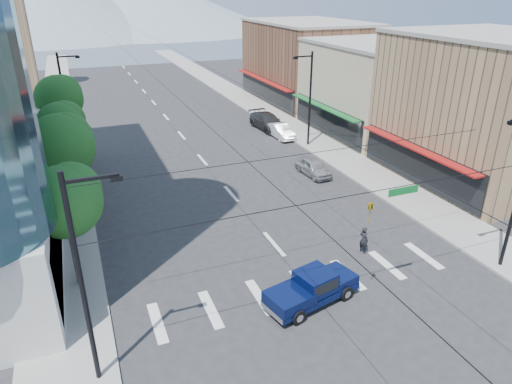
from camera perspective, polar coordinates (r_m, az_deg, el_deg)
ground at (r=23.73m, az=8.33°, el=-13.35°), size 160.00×160.00×0.00m
sidewalk_left at (r=57.79m, az=-23.42°, el=7.99°), size 4.00×120.00×0.15m
sidewalk_right at (r=61.83m, az=-0.46°, el=10.94°), size 4.00×120.00×0.15m
shop_near at (r=40.69m, az=26.86°, el=9.10°), size 12.00×14.00×11.00m
shop_mid at (r=50.96m, az=15.03°, el=12.33°), size 12.00×14.00×9.00m
shop_far at (r=64.20m, az=6.44°, el=15.77°), size 12.00×18.00×10.00m
clock_tower at (r=78.31m, az=-28.33°, el=18.91°), size 4.80×4.80×20.40m
mountain_right at (r=178.58m, az=-13.26°, el=22.03°), size 90.00×90.00×18.00m
tree_near at (r=24.00m, az=-22.54°, el=-0.74°), size 3.65×3.64×6.71m
tree_midnear at (r=30.38m, az=-23.01°, el=5.51°), size 4.09×4.09×7.52m
tree_midfar at (r=37.28m, az=-23.01°, el=7.78°), size 3.65×3.64×6.71m
tree_far at (r=43.96m, az=-23.27°, el=10.84°), size 4.09×4.09×7.52m
signal_rig at (r=20.59m, az=10.95°, el=-4.46°), size 21.80×0.20×9.00m
lamp_pole_nw at (r=46.92m, az=-22.68°, el=10.87°), size 2.00×0.25×9.00m
lamp_pole_ne at (r=44.26m, az=6.64°, el=11.84°), size 2.00×0.25×9.00m
pickup_truck at (r=23.06m, az=6.97°, el=-11.80°), size 5.25×2.84×1.69m
pedestrian at (r=27.61m, az=13.32°, el=-5.84°), size 0.52×0.68×1.67m
parked_car_near at (r=38.22m, az=7.17°, el=3.10°), size 1.87×4.11×1.37m
parked_car_mid at (r=47.71m, az=3.10°, el=7.62°), size 1.61×4.34×1.42m
parked_car_far at (r=50.62m, az=1.49°, el=8.80°), size 2.82×6.02×1.70m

